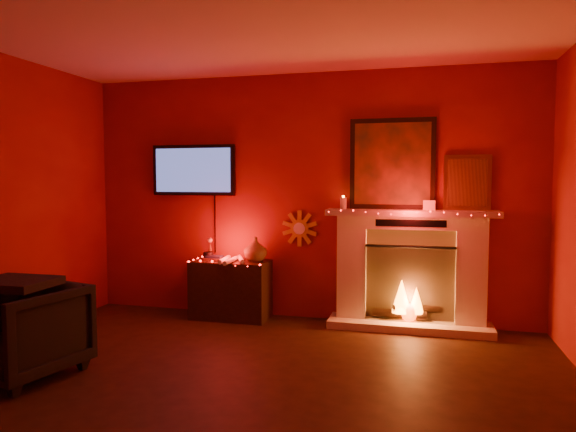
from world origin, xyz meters
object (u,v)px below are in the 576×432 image
(fireplace, at_px, (409,258))
(console_table, at_px, (232,286))
(tv, at_px, (194,170))
(armchair, at_px, (22,331))
(sunburst_clock, at_px, (300,228))

(fireplace, height_order, console_table, fireplace)
(fireplace, xyz_separation_m, tv, (-2.44, 0.06, 0.92))
(armchair, bearing_deg, console_table, 77.18)
(tv, distance_m, sunburst_clock, 1.41)
(tv, bearing_deg, console_table, -19.91)
(sunburst_clock, distance_m, console_table, 0.98)
(sunburst_clock, bearing_deg, armchair, -127.63)
(fireplace, relative_size, console_table, 2.39)
(sunburst_clock, height_order, console_table, sunburst_clock)
(sunburst_clock, relative_size, armchair, 0.51)
(console_table, bearing_deg, armchair, -116.40)
(fireplace, relative_size, tv, 1.76)
(fireplace, bearing_deg, tv, 178.50)
(sunburst_clock, bearing_deg, fireplace, -4.37)
(console_table, distance_m, armchair, 2.23)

